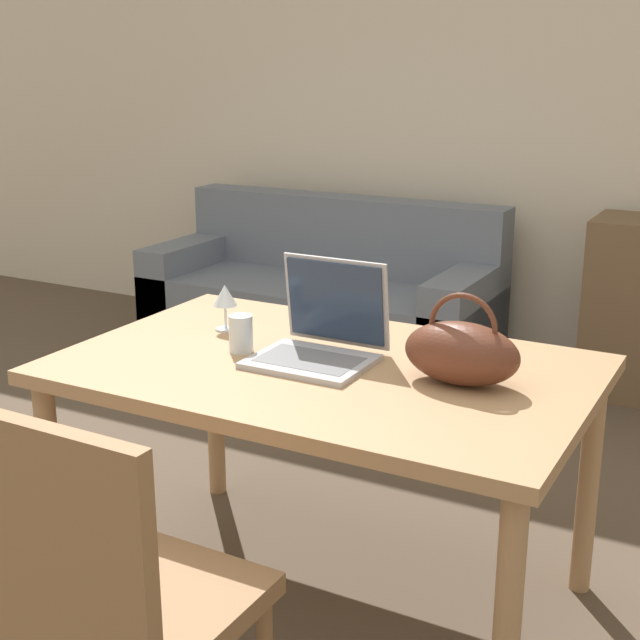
{
  "coord_description": "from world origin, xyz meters",
  "views": [
    {
      "loc": [
        1.22,
        -1.45,
        1.52
      ],
      "look_at": [
        0.13,
        0.57,
        0.84
      ],
      "focal_mm": 50.0,
      "sensor_mm": 36.0,
      "label": 1
    }
  ],
  "objects": [
    {
      "name": "laptop",
      "position": [
        0.11,
        0.61,
        0.8
      ],
      "size": [
        0.32,
        0.3,
        0.27
      ],
      "color": "#ADADB2",
      "rests_on": "dining_table"
    },
    {
      "name": "chair",
      "position": [
        0.12,
        -0.28,
        0.49
      ],
      "size": [
        0.45,
        0.45,
        0.9
      ],
      "rotation": [
        0.0,
        0.0,
        -0.02
      ],
      "color": "olive",
      "rests_on": "ground_plane"
    },
    {
      "name": "wall_back",
      "position": [
        0.0,
        3.03,
        1.35
      ],
      "size": [
        10.0,
        0.06,
        2.7
      ],
      "color": "beige",
      "rests_on": "ground_plane"
    },
    {
      "name": "drinking_glass",
      "position": [
        -0.11,
        0.54,
        0.78
      ],
      "size": [
        0.07,
        0.07,
        0.11
      ],
      "color": "silver",
      "rests_on": "dining_table"
    },
    {
      "name": "dining_table",
      "position": [
        0.14,
        0.57,
        0.65
      ],
      "size": [
        1.42,
        0.91,
        0.72
      ],
      "color": "#A87F56",
      "rests_on": "ground_plane"
    },
    {
      "name": "wine_glass",
      "position": [
        -0.27,
        0.7,
        0.83
      ],
      "size": [
        0.07,
        0.07,
        0.14
      ],
      "color": "silver",
      "rests_on": "dining_table"
    },
    {
      "name": "handbag",
      "position": [
        0.52,
        0.59,
        0.81
      ],
      "size": [
        0.3,
        0.17,
        0.24
      ],
      "color": "#592D1E",
      "rests_on": "dining_table"
    },
    {
      "name": "couch",
      "position": [
        -0.9,
        2.51,
        0.29
      ],
      "size": [
        1.79,
        0.76,
        0.82
      ],
      "color": "slate",
      "rests_on": "ground_plane"
    }
  ]
}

